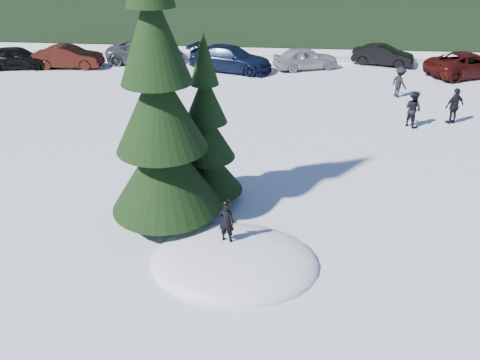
# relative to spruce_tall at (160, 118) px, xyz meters

# --- Properties ---
(ground) EXTENTS (200.00, 200.00, 0.00)m
(ground) POSITION_rel_spruce_tall_xyz_m (2.20, -1.80, -3.32)
(ground) COLOR white
(ground) RESTS_ON ground
(snow_mound) EXTENTS (4.48, 3.52, 0.96)m
(snow_mound) POSITION_rel_spruce_tall_xyz_m (2.20, -1.80, -3.32)
(snow_mound) COLOR white
(snow_mound) RESTS_ON ground
(spruce_tall) EXTENTS (3.20, 3.20, 8.60)m
(spruce_tall) POSITION_rel_spruce_tall_xyz_m (0.00, 0.00, 0.00)
(spruce_tall) COLOR #301E10
(spruce_tall) RESTS_ON ground
(spruce_short) EXTENTS (2.20, 2.20, 5.37)m
(spruce_short) POSITION_rel_spruce_tall_xyz_m (1.00, 1.40, -1.22)
(spruce_short) COLOR #301E10
(spruce_short) RESTS_ON ground
(child_skier) EXTENTS (0.48, 0.37, 1.16)m
(child_skier) POSITION_rel_spruce_tall_xyz_m (1.96, -1.49, -2.26)
(child_skier) COLOR black
(child_skier) RESTS_ON snow_mound
(adult_0) EXTENTS (0.95, 0.98, 1.59)m
(adult_0) POSITION_rel_spruce_tall_xyz_m (9.01, 8.80, -2.52)
(adult_0) COLOR black
(adult_0) RESTS_ON ground
(adult_1) EXTENTS (1.04, 0.78, 1.65)m
(adult_1) POSITION_rel_spruce_tall_xyz_m (10.95, 9.37, -2.50)
(adult_1) COLOR black
(adult_1) RESTS_ON ground
(adult_2) EXTENTS (1.00, 1.18, 1.59)m
(adult_2) POSITION_rel_spruce_tall_xyz_m (9.27, 13.10, -2.52)
(adult_2) COLOR black
(adult_2) RESTS_ON ground
(car_0) EXTENTS (4.34, 2.37, 1.40)m
(car_0) POSITION_rel_spruce_tall_xyz_m (-13.82, 16.77, -2.62)
(car_0) COLOR black
(car_0) RESTS_ON ground
(car_1) EXTENTS (4.36, 1.79, 1.40)m
(car_1) POSITION_rel_spruce_tall_xyz_m (-10.57, 17.23, -2.62)
(car_1) COLOR black
(car_1) RESTS_ON ground
(car_2) EXTENTS (5.29, 2.99, 1.39)m
(car_2) POSITION_rel_spruce_tall_xyz_m (-6.09, 19.09, -2.62)
(car_2) COLOR #4A4C51
(car_2) RESTS_ON ground
(car_3) EXTENTS (5.67, 3.53, 1.53)m
(car_3) POSITION_rel_spruce_tall_xyz_m (-0.17, 17.51, -2.55)
(car_3) COLOR black
(car_3) RESTS_ON ground
(car_4) EXTENTS (4.38, 2.98, 1.38)m
(car_4) POSITION_rel_spruce_tall_xyz_m (4.52, 18.41, -2.63)
(car_4) COLOR #919399
(car_4) RESTS_ON ground
(car_5) EXTENTS (4.13, 2.46, 1.29)m
(car_5) POSITION_rel_spruce_tall_xyz_m (9.59, 19.92, -2.68)
(car_5) COLOR black
(car_5) RESTS_ON ground
(car_6) EXTENTS (5.67, 4.30, 1.43)m
(car_6) POSITION_rel_spruce_tall_xyz_m (14.22, 17.70, -2.60)
(car_6) COLOR #390D0A
(car_6) RESTS_ON ground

